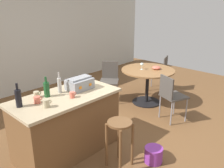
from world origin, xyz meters
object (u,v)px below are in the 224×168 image
folding_chair_far (109,78)px  kitchen_island (67,124)px  folding_chair_near (160,70)px  bottle_1 (18,98)px  cup_1 (72,95)px  cup_0 (37,100)px  wooden_stool (120,134)px  folding_chair_left (171,94)px  plastic_bucket (154,155)px  bottle_0 (47,89)px  cup_2 (46,103)px  cup_3 (37,94)px  bottle_2 (59,85)px  serving_bowl (156,68)px  wine_glass (142,65)px  toolbox (80,84)px  dining_table (148,77)px

folding_chair_far → kitchen_island: bearing=-153.9°
folding_chair_near → bottle_1: bearing=-175.3°
bottle_1 → cup_1: (0.64, -0.25, -0.08)m
cup_0 → wooden_stool: bearing=-51.9°
folding_chair_left → plastic_bucket: (-1.23, -0.48, -0.41)m
wooden_stool → bottle_0: bearing=116.0°
cup_2 → kitchen_island: bearing=20.9°
cup_3 → bottle_1: bearing=-158.2°
bottle_2 → cup_0: bearing=-168.1°
kitchen_island → bottle_2: bearing=80.6°
bottle_1 → serving_bowl: (3.01, -0.04, -0.22)m
wooden_stool → serving_bowl: 2.32m
bottle_0 → wine_glass: (2.37, 0.14, -0.14)m
folding_chair_far → toolbox: size_ratio=2.30×
folding_chair_left → cup_2: 2.35m
kitchen_island → cup_3: bearing=140.3°
folding_chair_near → cup_1: 3.17m
wine_glass → serving_bowl: bearing=-44.3°
cup_0 → serving_bowl: 2.80m
bottle_0 → cup_1: bearing=-52.7°
folding_chair_near → cup_3: bearing=-177.0°
kitchen_island → folding_chair_near: size_ratio=1.78×
plastic_bucket → folding_chair_left: bearing=21.3°
kitchen_island → bottle_0: bearing=140.4°
kitchen_island → cup_0: bearing=171.4°
cup_0 → plastic_bucket: bearing=-47.8°
cup_3 → folding_chair_far: bearing=17.2°
folding_chair_left → cup_1: cup_1 is taller
bottle_1 → cup_3: bearing=21.8°
serving_bowl → kitchen_island: bearing=-178.2°
cup_0 → cup_2: (0.01, -0.20, 0.01)m
folding_chair_near → wine_glass: bearing=-172.3°
wooden_stool → bottle_2: bottle_2 is taller
bottle_0 → cup_1: 0.36m
dining_table → toolbox: bearing=-175.9°
bottle_0 → serving_bowl: bearing=-1.6°
folding_chair_far → bottle_1: bottle_1 is taller
serving_bowl → plastic_bucket: bearing=-146.5°
folding_chair_left → cup_0: bearing=163.8°
bottle_0 → wine_glass: bottle_0 is taller
dining_table → folding_chair_near: folding_chair_near is taller
folding_chair_far → plastic_bucket: folding_chair_far is taller
bottle_0 → kitchen_island: bearing=-39.6°
bottle_0 → cup_3: bearing=140.2°
bottle_2 → plastic_bucket: bearing=-63.0°
wooden_stool → cup_3: (-0.56, 1.02, 0.45)m
wooden_stool → wine_glass: bearing=29.4°
wine_glass → bottle_2: bearing=-176.1°
folding_chair_near → folding_chair_far: 1.38m
kitchen_island → wooden_stool: 0.83m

